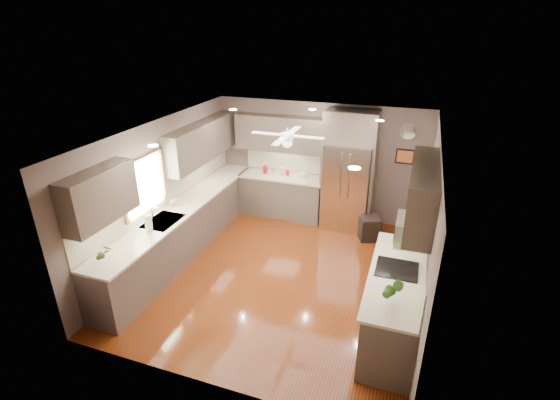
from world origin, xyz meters
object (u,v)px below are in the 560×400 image
Objects in this scene: canister_c at (282,172)px; refrigerator at (348,173)px; canister_d at (287,173)px; paper_towel at (149,223)px; canister_a at (265,170)px; potted_plant_left at (103,252)px; bowl at (302,177)px; stool at (369,228)px; soap_bottle at (174,201)px; canister_b at (273,171)px; microwave at (412,231)px; potted_plant_right at (393,290)px.

canister_c is 0.08× the size of refrigerator.
paper_towel is (-1.31, -3.10, 0.08)m from canister_d.
potted_plant_left reaches higher than canister_a.
refrigerator is at bearing -0.73° from bowl.
bowl is 0.44× the size of stool.
canister_d is at bearing 56.14° from soap_bottle.
paper_towel is (-2.63, -3.02, -0.11)m from refrigerator.
canister_b is at bearing 174.56° from canister_c.
paper_towel reaches higher than canister_a.
canister_c is 0.65× the size of paper_towel.
canister_a is 0.76× the size of bowl.
canister_b is at bearing 61.95° from soap_bottle.
canister_c reaches higher than stool.
microwave is (2.29, -2.72, 0.51)m from bowl.
soap_bottle is at bearing -118.05° from canister_b.
canister_b is 0.25× the size of microwave.
canister_c is 0.59× the size of potted_plant_right.
microwave is (2.65, -2.79, 0.48)m from canister_d.
soap_bottle is (-1.45, -2.16, 0.03)m from canister_d.
canister_c is 1.08× the size of soap_bottle.
soap_bottle is 4.17m from microwave.
canister_a is at bearing -177.57° from canister_d.
canister_c is 2.20m from stool.
canister_c is at bearing 135.25° from microwave.
canister_b is at bearing 167.77° from stool.
potted_plant_left is 4.37m from bowl.
bowl is (-2.17, 3.58, -0.13)m from potted_plant_right.
canister_d is 0.48× the size of bowl.
refrigerator is at bearing 108.67° from potted_plant_right.
stool is at bearing 108.42° from microwave.
canister_d is 0.04× the size of refrigerator.
bowl is 1.75m from stool.
stool is (2.21, -0.48, -0.77)m from canister_b.
potted_plant_left reaches higher than stool.
canister_d is 2.10m from stool.
potted_plant_left is at bearing -161.91° from microwave.
soap_bottle is at bearing -153.80° from stool.
refrigerator is at bearing -3.49° from canister_d.
bowl is (0.47, -0.01, -0.06)m from canister_c.
microwave reaches higher than canister_d.
canister_b is 4.60m from potted_plant_right.
canister_b is 0.27× the size of stool.
soap_bottle is 1.94m from potted_plant_left.
canister_c is at bearing 126.27° from potted_plant_right.
potted_plant_left is (-0.83, -4.07, 0.09)m from canister_a.
microwave is (3.15, -2.77, 0.46)m from canister_a.
canister_d is 2.60m from soap_bottle.
bowl is at bearing -3.13° from canister_a.
canister_c is at bearing -5.44° from canister_b.
canister_a is at bearing 175.24° from canister_c.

